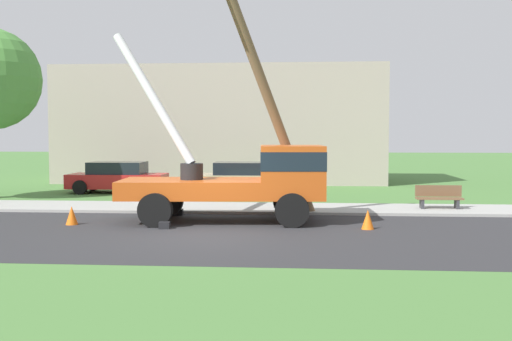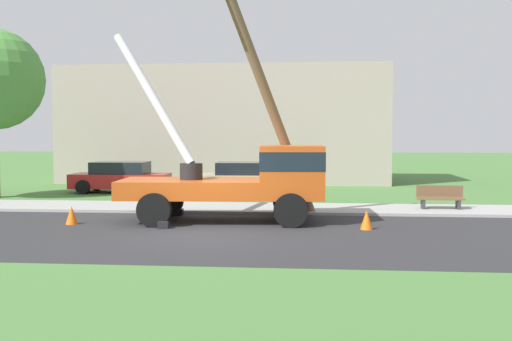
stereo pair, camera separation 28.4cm
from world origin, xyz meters
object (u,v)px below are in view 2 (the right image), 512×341
object	(u,v)px
traffic_cone_ahead	(367,220)
park_bench	(440,198)
parked_sedan_tan	(244,178)
utility_truck	(249,176)
leaning_utility_pole	(264,86)
traffic_cone_behind	(72,215)
parked_sedan_red	(121,177)

from	to	relation	value
traffic_cone_ahead	park_bench	world-z (taller)	park_bench
parked_sedan_tan	park_bench	bearing A→B (deg)	-37.04
parked_sedan_tan	park_bench	distance (m)	9.43
utility_truck	traffic_cone_ahead	bearing A→B (deg)	-20.22
park_bench	leaning_utility_pole	bearing A→B (deg)	-158.54
traffic_cone_behind	parked_sedan_red	xyz separation A→B (m)	(-1.62, 9.69, 0.43)
traffic_cone_behind	parked_sedan_red	size ratio (longest dim) A/B	0.13
traffic_cone_ahead	utility_truck	bearing A→B (deg)	159.78
park_bench	traffic_cone_behind	bearing A→B (deg)	-160.62
utility_truck	parked_sedan_red	size ratio (longest dim) A/B	1.56
traffic_cone_behind	traffic_cone_ahead	bearing A→B (deg)	-1.24
utility_truck	park_bench	bearing A→B (deg)	25.06
leaning_utility_pole	traffic_cone_behind	distance (m)	7.08
traffic_cone_ahead	parked_sedan_red	size ratio (longest dim) A/B	0.13
leaning_utility_pole	parked_sedan_red	bearing A→B (deg)	132.36
traffic_cone_behind	parked_sedan_tan	bearing A→B (deg)	67.18
utility_truck	leaning_utility_pole	world-z (taller)	leaning_utility_pole
parked_sedan_red	parked_sedan_tan	world-z (taller)	same
traffic_cone_behind	parked_sedan_tan	world-z (taller)	parked_sedan_tan
parked_sedan_red	parked_sedan_tan	xyz separation A→B (m)	(5.73, 0.09, 0.00)
traffic_cone_ahead	parked_sedan_red	world-z (taller)	parked_sedan_red
utility_truck	traffic_cone_ahead	size ratio (longest dim) A/B	12.35
utility_truck	leaning_utility_pole	size ratio (longest dim) A/B	0.84
utility_truck	traffic_cone_behind	bearing A→B (deg)	-168.16
leaning_utility_pole	park_bench	world-z (taller)	leaning_utility_pole
leaning_utility_pole	parked_sedan_tan	distance (m)	8.89
park_bench	parked_sedan_red	bearing A→B (deg)	157.13
traffic_cone_ahead	park_bench	distance (m)	5.18
utility_truck	traffic_cone_ahead	world-z (taller)	utility_truck
traffic_cone_behind	parked_sedan_red	world-z (taller)	parked_sedan_red
parked_sedan_tan	park_bench	xyz separation A→B (m)	(7.52, -5.68, -0.25)
traffic_cone_ahead	parked_sedan_tan	distance (m)	10.98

